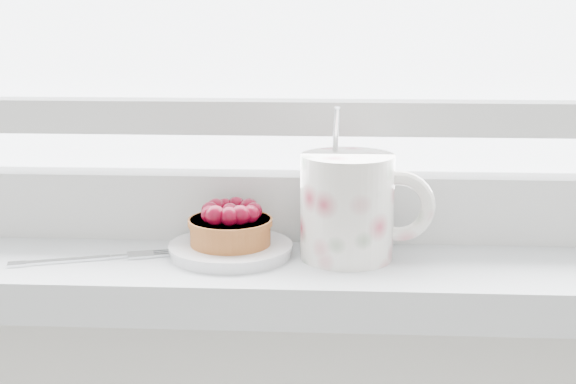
# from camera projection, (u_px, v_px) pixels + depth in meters

# --- Properties ---
(saucer) EXTENTS (0.12, 0.12, 0.01)m
(saucer) POSITION_uv_depth(u_px,v_px,m) (231.00, 250.00, 0.80)
(saucer) COLOR silver
(saucer) RESTS_ON windowsill
(raspberry_tart) EXTENTS (0.08, 0.08, 0.04)m
(raspberry_tart) POSITION_uv_depth(u_px,v_px,m) (230.00, 225.00, 0.79)
(raspberry_tart) COLOR brown
(raspberry_tart) RESTS_ON saucer
(floral_mug) EXTENTS (0.13, 0.10, 0.15)m
(floral_mug) POSITION_uv_depth(u_px,v_px,m) (351.00, 205.00, 0.78)
(floral_mug) COLOR silver
(floral_mug) RESTS_ON windowsill
(fork) EXTENTS (0.16, 0.07, 0.00)m
(fork) POSITION_uv_depth(u_px,v_px,m) (96.00, 258.00, 0.79)
(fork) COLOR silver
(fork) RESTS_ON windowsill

